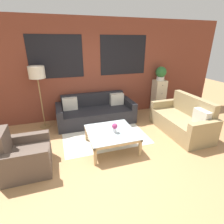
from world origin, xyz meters
name	(u,v)px	position (x,y,z in m)	size (l,w,h in m)	color
ground_plane	(121,161)	(0.00, 0.00, 0.00)	(16.00, 16.00, 0.00)	#AD7F51
wall_back_brick	(92,70)	(0.00, 2.44, 1.41)	(8.40, 0.09, 2.80)	brown
rug	(104,134)	(-0.03, 1.16, 0.00)	(2.02, 1.57, 0.00)	silver
couch_dark	(96,113)	(-0.04, 1.95, 0.28)	(2.16, 0.88, 0.78)	#232328
settee_vintage	(182,121)	(1.91, 0.65, 0.31)	(0.80, 1.65, 0.92)	#99845B
armchair_corner	(25,157)	(-1.72, 0.31, 0.28)	(0.80, 0.79, 0.84)	brown
coffee_table	(111,134)	(-0.03, 0.53, 0.34)	(1.00, 1.00, 0.39)	silver
floor_lamp	(37,75)	(-1.45, 2.06, 1.42)	(0.39, 0.39, 1.63)	olive
drawer_cabinet	(159,96)	(2.15, 2.19, 0.51)	(0.38, 0.36, 1.02)	beige
potted_plant	(161,73)	(2.15, 2.19, 1.25)	(0.34, 0.34, 0.43)	silver
flower_vase	(115,127)	(0.03, 0.48, 0.51)	(0.12, 0.12, 0.21)	silver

